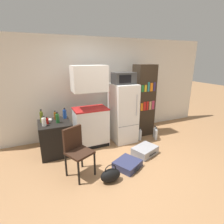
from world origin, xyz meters
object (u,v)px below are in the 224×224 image
(kitchen_hutch, at_px, (90,111))
(water_bottle_middle, at_px, (155,132))
(bookshelf, at_px, (143,101))
(bottle_green_tall, at_px, (58,118))
(bottle_blue_soda, at_px, (65,114))
(suitcase_small_flat, at_px, (145,151))
(bottle_olive_oil, at_px, (42,117))
(water_bottle_back, at_px, (156,134))
(microwave, at_px, (124,78))
(refrigerator, at_px, (123,113))
(chair, at_px, (76,147))
(handbag, at_px, (110,175))
(water_bottle_front, at_px, (140,135))
(bowl, at_px, (49,120))
(bottle_ketchup_red, at_px, (47,121))
(bottle_amber_beer, at_px, (55,116))
(suitcase_large_flat, at_px, (127,164))
(side_table, at_px, (56,138))
(bottle_milk_white, at_px, (44,122))

(kitchen_hutch, relative_size, water_bottle_middle, 5.93)
(bookshelf, xyz_separation_m, bottle_green_tall, (-2.29, -0.21, -0.12))
(bookshelf, height_order, bottle_blue_soda, bookshelf)
(suitcase_small_flat, bearing_deg, bottle_olive_oil, 134.70)
(bookshelf, xyz_separation_m, water_bottle_back, (0.12, -0.50, -0.81))
(suitcase_small_flat, bearing_deg, bookshelf, 40.51)
(microwave, xyz_separation_m, bottle_blue_soda, (-1.42, 0.18, -0.77))
(refrigerator, distance_m, chair, 1.72)
(kitchen_hutch, xyz_separation_m, handbag, (-0.11, -1.47, -0.74))
(microwave, bearing_deg, water_bottle_front, -29.05)
(bowl, bearing_deg, bottle_blue_soda, 8.57)
(kitchen_hutch, height_order, chair, kitchen_hutch)
(chair, bearing_deg, water_bottle_back, -10.52)
(chair, bearing_deg, bookshelf, 1.90)
(chair, bearing_deg, bottle_ketchup_red, 88.65)
(microwave, distance_m, chair, 2.01)
(kitchen_hutch, distance_m, bottle_olive_oil, 1.08)
(water_bottle_back, bearing_deg, bottle_olive_oil, 170.75)
(bookshelf, bearing_deg, water_bottle_front, -129.21)
(kitchen_hutch, xyz_separation_m, microwave, (0.84, -0.06, 0.74))
(bottle_ketchup_red, height_order, bottle_amber_beer, bottle_amber_beer)
(bottle_olive_oil, relative_size, suitcase_small_flat, 0.47)
(bottle_green_tall, distance_m, water_bottle_back, 2.52)
(chair, relative_size, water_bottle_front, 2.64)
(bookshelf, height_order, handbag, bookshelf)
(chair, relative_size, handbag, 2.50)
(microwave, bearing_deg, bottle_ketchup_red, -178.49)
(bottle_green_tall, height_order, water_bottle_middle, bottle_green_tall)
(suitcase_large_flat, xyz_separation_m, water_bottle_back, (1.28, 0.80, 0.08))
(refrigerator, bearing_deg, side_table, -179.41)
(handbag, height_order, water_bottle_back, water_bottle_back)
(bottle_blue_soda, relative_size, water_bottle_back, 0.71)
(kitchen_hutch, relative_size, bottle_ketchup_red, 12.66)
(bottle_green_tall, bearing_deg, handbag, -63.49)
(bottle_milk_white, distance_m, handbag, 1.72)
(water_bottle_back, bearing_deg, bottle_amber_beer, 167.27)
(kitchen_hutch, xyz_separation_m, bookshelf, (1.52, 0.07, 0.09))
(bottle_ketchup_red, distance_m, bottle_amber_beer, 0.30)
(bowl, bearing_deg, water_bottle_front, -8.96)
(microwave, xyz_separation_m, bookshelf, (0.68, 0.13, -0.65))
(bottle_blue_soda, bearing_deg, handbag, -73.40)
(refrigerator, bearing_deg, kitchen_hutch, 175.73)
(refrigerator, height_order, water_bottle_back, refrigerator)
(bottle_ketchup_red, distance_m, bottle_olive_oil, 0.17)
(microwave, height_order, water_bottle_back, microwave)
(bottle_olive_oil, height_order, water_bottle_back, bottle_olive_oil)
(bottle_olive_oil, height_order, water_bottle_middle, bottle_olive_oil)
(refrigerator, height_order, bookshelf, bookshelf)
(chair, distance_m, handbag, 0.77)
(bottle_milk_white, xyz_separation_m, bowl, (0.11, 0.27, -0.07))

